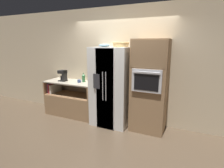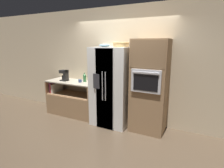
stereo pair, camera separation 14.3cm
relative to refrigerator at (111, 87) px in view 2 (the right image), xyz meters
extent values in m
plane|color=#4C3D2D|center=(0.12, -0.06, -0.93)|extent=(20.00, 20.00, 0.00)
cube|color=beige|center=(0.12, 0.39, 0.47)|extent=(12.00, 0.06, 2.80)
cube|color=#93704C|center=(-1.21, 0.05, -0.65)|extent=(1.44, 0.61, 0.57)
cube|color=#93704C|center=(-1.21, 0.05, -0.35)|extent=(1.38, 0.56, 0.02)
cube|color=#93704C|center=(-1.91, 0.05, -0.19)|extent=(0.04, 0.61, 0.34)
cube|color=#93704C|center=(-0.52, 0.05, -0.19)|extent=(0.04, 0.61, 0.34)
cube|color=#ADA38E|center=(-1.21, 0.05, -0.01)|extent=(1.44, 0.61, 0.03)
cube|color=#934784|center=(-1.85, 0.02, -0.21)|extent=(0.06, 0.37, 0.27)
cube|color=#B72D28|center=(-1.79, 0.02, -0.22)|extent=(0.04, 0.43, 0.25)
cube|color=silver|center=(-1.74, 0.02, -0.22)|extent=(0.05, 0.44, 0.24)
cube|color=silver|center=(0.00, 0.01, 0.00)|extent=(0.89, 0.69, 1.86)
cube|color=silver|center=(-0.01, -0.34, 0.00)|extent=(0.44, 0.02, 1.82)
cube|color=silver|center=(0.01, -0.34, 0.00)|extent=(0.44, 0.02, 1.82)
cylinder|color=#B2B2B7|center=(-0.04, -0.37, 0.09)|extent=(0.02, 0.02, 0.65)
cylinder|color=#B2B2B7|center=(0.04, -0.37, 0.09)|extent=(0.02, 0.02, 0.65)
cube|color=#2D2D33|center=(-0.20, -0.36, 0.19)|extent=(0.16, 0.01, 0.33)
cube|color=#93704C|center=(0.90, 0.06, 0.09)|extent=(0.75, 0.59, 2.03)
cube|color=silver|center=(0.90, -0.25, 0.27)|extent=(0.61, 0.04, 0.47)
cube|color=black|center=(0.90, -0.27, 0.24)|extent=(0.50, 0.01, 0.33)
cylinder|color=#B2B2B7|center=(0.90, -0.29, 0.46)|extent=(0.54, 0.02, 0.02)
cube|color=olive|center=(0.90, -0.24, 0.81)|extent=(0.70, 0.01, 0.54)
cylinder|color=tan|center=(0.20, 0.09, 0.98)|extent=(0.36, 0.36, 0.10)
torus|color=tan|center=(0.20, 0.09, 1.03)|extent=(0.38, 0.38, 0.03)
ellipsoid|color=#668C99|center=(-0.21, 0.08, 0.97)|extent=(0.28, 0.28, 0.07)
cylinder|color=#33723F|center=(-0.88, 0.15, 0.10)|extent=(0.08, 0.08, 0.18)
cone|color=#33723F|center=(-0.88, 0.15, 0.21)|extent=(0.08, 0.08, 0.04)
cylinder|color=#33723F|center=(-0.88, 0.15, 0.24)|extent=(0.03, 0.03, 0.02)
cylinder|color=#384C7A|center=(-0.94, 0.03, 0.05)|extent=(0.08, 0.08, 0.08)
torus|color=#384C7A|center=(-0.90, 0.03, 0.05)|extent=(0.06, 0.01, 0.06)
cube|color=black|center=(-1.45, 0.01, 0.02)|extent=(0.20, 0.16, 0.02)
cylinder|color=black|center=(-1.47, 0.01, 0.09)|extent=(0.10, 0.10, 0.12)
cube|color=black|center=(-1.38, 0.01, 0.16)|extent=(0.07, 0.14, 0.29)
cube|color=black|center=(-1.45, 0.01, 0.26)|extent=(0.20, 0.16, 0.08)
camera|label=1|loc=(1.68, -3.67, 1.02)|focal=28.00mm
camera|label=2|loc=(1.81, -3.61, 1.02)|focal=28.00mm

